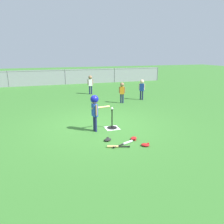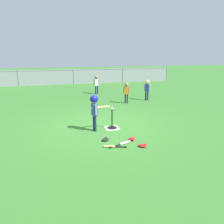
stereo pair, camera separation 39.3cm
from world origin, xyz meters
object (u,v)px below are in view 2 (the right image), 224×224
object	(u,v)px
spare_bat_silver	(123,143)
batter_child	(94,105)
glove_tossed_aside	(142,146)
batting_tee	(112,125)
fielder_deep_right	(96,82)
spare_bat_wood	(112,146)
glove_by_plate	(105,140)
fielder_near_left	(126,90)
glove_near_bats	(132,139)
baseball_on_tee	(112,109)
fielder_near_right	(147,87)

from	to	relation	value
spare_bat_silver	batter_child	bearing A→B (deg)	113.49
batter_child	glove_tossed_aside	bearing A→B (deg)	-56.89
batting_tee	spare_bat_silver	bearing A→B (deg)	-91.97
fielder_deep_right	glove_tossed_aside	bearing A→B (deg)	-91.81
batting_tee	spare_bat_wood	bearing A→B (deg)	-105.00
spare_bat_silver	glove_by_plate	distance (m)	0.54
batting_tee	batter_child	distance (m)	0.94
batter_child	glove_by_plate	xyz separation A→B (m)	(0.14, -0.87, -0.79)
fielder_deep_right	fielder_near_left	xyz separation A→B (m)	(0.94, -2.76, -0.06)
fielder_deep_right	spare_bat_silver	size ratio (longest dim) A/B	1.70
batting_tee	glove_near_bats	size ratio (longest dim) A/B	2.31
spare_bat_wood	glove_by_plate	size ratio (longest dim) A/B	2.15
fielder_near_left	spare_bat_silver	world-z (taller)	fielder_near_left
spare_bat_wood	glove_by_plate	distance (m)	0.49
batting_tee	glove_near_bats	distance (m)	1.13
baseball_on_tee	spare_bat_wood	bearing A→B (deg)	-105.00
glove_tossed_aside	fielder_near_right	bearing A→B (deg)	65.19
glove_near_bats	glove_by_plate	bearing A→B (deg)	169.17
glove_by_plate	glove_tossed_aside	world-z (taller)	same
spare_bat_silver	fielder_near_left	bearing A→B (deg)	70.38
fielder_deep_right	glove_tossed_aside	xyz separation A→B (m)	(-0.24, -7.62, -0.68)
fielder_deep_right	spare_bat_silver	distance (m)	7.40
batting_tee	baseball_on_tee	distance (m)	0.57
baseball_on_tee	glove_tossed_aside	xyz separation A→B (m)	(0.41, -1.60, -0.63)
glove_near_bats	fielder_near_left	bearing A→B (deg)	73.42
fielder_near_left	glove_near_bats	size ratio (longest dim) A/B	3.74
fielder_near_right	glove_by_plate	xyz separation A→B (m)	(-3.27, -4.59, -0.65)
fielder_near_left	spare_bat_silver	distance (m)	4.90
batting_tee	glove_by_plate	xyz separation A→B (m)	(-0.44, -0.95, -0.06)
fielder_deep_right	glove_near_bats	size ratio (longest dim) A/B	4.07
batter_child	fielder_near_left	world-z (taller)	batter_child
baseball_on_tee	glove_near_bats	distance (m)	1.30
batting_tee	glove_tossed_aside	bearing A→B (deg)	-75.80
spare_bat_wood	fielder_near_left	bearing A→B (deg)	67.20
fielder_near_right	fielder_near_left	distance (m)	1.30
spare_bat_wood	baseball_on_tee	bearing A→B (deg)	75.00
fielder_deep_right	fielder_near_left	world-z (taller)	fielder_deep_right
fielder_near_right	fielder_deep_right	size ratio (longest dim) A/B	0.96
batter_child	spare_bat_silver	size ratio (longest dim) A/B	1.78
baseball_on_tee	batter_child	bearing A→B (deg)	-171.57
batting_tee	spare_bat_wood	world-z (taller)	batting_tee
fielder_near_right	spare_bat_wood	distance (m)	6.03
fielder_near_right	spare_bat_wood	size ratio (longest dim) A/B	1.85
fielder_near_right	glove_tossed_aside	xyz separation A→B (m)	(-2.42, -5.23, -0.65)
glove_by_plate	fielder_near_left	bearing A→B (deg)	64.25
fielder_deep_right	glove_near_bats	bearing A→B (deg)	-92.85
baseball_on_tee	glove_near_bats	size ratio (longest dim) A/B	0.27
fielder_near_left	glove_by_plate	xyz separation A→B (m)	(-2.03, -4.21, -0.62)
fielder_near_right	glove_by_plate	world-z (taller)	fielder_near_right
batting_tee	spare_bat_wood	distance (m)	1.49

